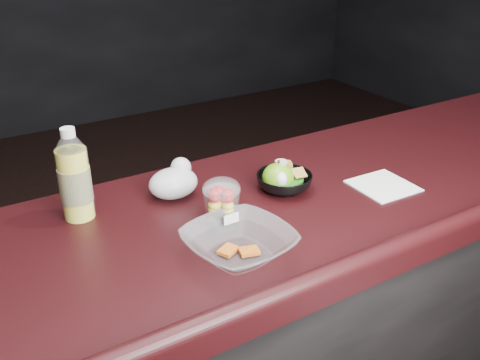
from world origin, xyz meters
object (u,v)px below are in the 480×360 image
fruit_cup (222,203)px  green_apple (278,177)px  takeout_bowl (239,244)px  snack_bowl (284,181)px  lemonade_bottle (75,181)px

fruit_cup → green_apple: size_ratio=1.42×
fruit_cup → takeout_bowl: (-0.03, -0.13, -0.04)m
fruit_cup → snack_bowl: 0.26m
fruit_cup → takeout_bowl: size_ratio=0.49×
green_apple → snack_bowl: 0.02m
snack_bowl → takeout_bowl: (-0.28, -0.21, 0.00)m
fruit_cup → takeout_bowl: 0.14m
lemonade_bottle → snack_bowl: lemonade_bottle is taller
green_apple → takeout_bowl: green_apple is taller
green_apple → takeout_bowl: size_ratio=0.35×
fruit_cup → snack_bowl: (0.25, 0.08, -0.04)m
lemonade_bottle → green_apple: bearing=-15.7°
green_apple → snack_bowl: (0.02, -0.01, -0.01)m
green_apple → snack_bowl: bearing=-19.5°
lemonade_bottle → takeout_bowl: 0.45m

